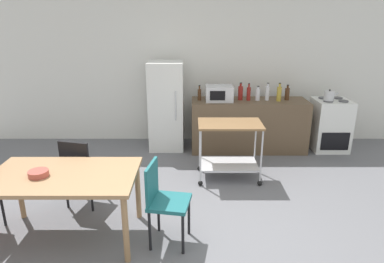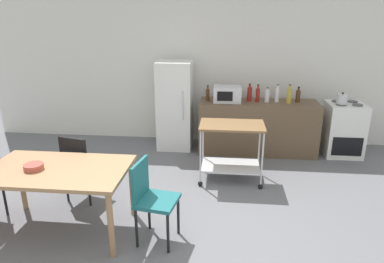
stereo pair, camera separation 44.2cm
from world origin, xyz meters
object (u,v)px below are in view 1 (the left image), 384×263
Objects in this scene: microwave at (219,93)px; refrigerator at (166,106)px; chair_black at (81,167)px; chair_teal at (163,198)px; kettle at (329,96)px; bottle_vinegar at (267,93)px; bottle_sparkling_water at (241,93)px; kitchen_cart at (230,141)px; bottle_olive_oil at (287,94)px; bottle_soy_sauce at (279,93)px; fruit_bowl at (39,173)px; stove_oven at (330,125)px; bottle_hot_sauce at (249,93)px; bottle_sesame_oil at (199,94)px; bottle_wine at (258,94)px; dining_table at (64,181)px.

refrigerator is at bearing 171.31° from microwave.
refrigerator reaches higher than chair_black.
kettle is at bearing -35.47° from chair_teal.
bottle_vinegar is at bearing 3.85° from microwave.
refrigerator is 1.32m from bottle_sparkling_water.
kettle is at bearing 31.35° from kitchen_cart.
microwave is at bearing -175.96° from bottle_olive_oil.
bottle_soy_sauce is 1.19× the size of bottle_olive_oil.
bottle_olive_oil is 4.19m from fruit_bowl.
refrigerator is 6.47× the size of kettle.
chair_teal is at bearing -135.32° from stove_oven.
bottle_sparkling_water reaches higher than chair_black.
bottle_vinegar reaches higher than bottle_hot_sauce.
bottle_hot_sauce is at bearing -3.65° from refrigerator.
refrigerator is at bearing 177.26° from bottle_vinegar.
bottle_sesame_oil is 1.36m from bottle_soy_sauce.
bottle_vinegar is at bearing 43.41° from fruit_bowl.
microwave reaches higher than stove_oven.
kettle is at bearing -3.70° from refrigerator.
bottle_vinegar is (1.17, 0.00, 0.02)m from bottle_sesame_oil.
bottle_wine is at bearing -179.24° from stove_oven.
chair_black is at bearing -153.13° from kettle.
bottle_wine is (1.58, -0.10, 0.23)m from refrigerator.
bottle_hot_sauce is (-1.47, -0.01, 0.57)m from stove_oven.
kitchen_cart reaches higher than fruit_bowl.
fruit_bowl is at bearing -146.21° from kettle.
bottle_soy_sauce is (1.78, 2.65, 0.51)m from chair_teal.
bottle_sparkling_water is 0.14m from bottle_hot_sauce.
refrigerator is at bearing 12.90° from chair_teal.
bottle_sesame_oil reaches higher than kitchen_cart.
refrigerator is 4.95× the size of bottle_soy_sauce.
bottle_wine is at bearing -2.86° from bottle_hot_sauce.
bottle_olive_oil reaches higher than kettle.
bottle_sesame_oil is at bearing -113.22° from chair_black.
bottle_soy_sauce is (1.94, -0.15, 0.26)m from refrigerator.
chair_teal is at bearing -117.88° from bottle_wine.
stove_oven is at bearing 39.67° from kettle.
fruit_bowl is (-0.22, -0.05, 0.11)m from dining_table.
bottle_soy_sauce is 1.57× the size of fruit_bowl.
bottle_olive_oil is (0.35, 0.03, -0.02)m from bottle_vinegar.
bottle_vinegar is (1.59, 2.71, 0.51)m from chair_teal.
chair_teal is 3.39× the size of bottle_olive_oil.
bottle_olive_oil is at bearing -132.51° from chair_black.
dining_table is at bearing 95.56° from chair_teal.
bottle_vinegar reaches higher than bottle_sesame_oil.
refrigerator is at bearing 176.30° from kettle.
chair_black is 3.20m from bottle_wine.
bottle_hot_sauce is at bearing -12.40° from bottle_sparkling_water.
bottle_sparkling_water is 0.46m from bottle_vinegar.
kitchen_cart is 1.98× the size of microwave.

